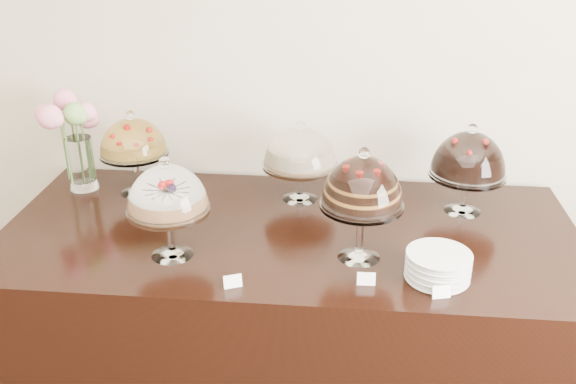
# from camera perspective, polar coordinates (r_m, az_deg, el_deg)

# --- Properties ---
(wall_back) EXTENTS (5.00, 0.04, 3.00)m
(wall_back) POSITION_cam_1_polar(r_m,az_deg,el_deg) (2.78, -0.21, 13.22)
(wall_back) COLOR beige
(wall_back) RESTS_ON ground
(display_counter) EXTENTS (2.20, 1.00, 0.90)m
(display_counter) POSITION_cam_1_polar(r_m,az_deg,el_deg) (2.70, 0.11, -11.75)
(display_counter) COLOR black
(display_counter) RESTS_ON ground
(cake_stand_sugar_sponge) EXTENTS (0.29, 0.29, 0.37)m
(cake_stand_sugar_sponge) POSITION_cam_1_polar(r_m,az_deg,el_deg) (2.22, -10.68, -0.18)
(cake_stand_sugar_sponge) COLOR white
(cake_stand_sugar_sponge) RESTS_ON display_counter
(cake_stand_choco_layer) EXTENTS (0.29, 0.29, 0.41)m
(cake_stand_choco_layer) POSITION_cam_1_polar(r_m,az_deg,el_deg) (2.17, 6.64, 0.49)
(cake_stand_choco_layer) COLOR white
(cake_stand_choco_layer) RESTS_ON display_counter
(cake_stand_cheesecake) EXTENTS (0.31, 0.31, 0.35)m
(cake_stand_cheesecake) POSITION_cam_1_polar(r_m,az_deg,el_deg) (2.62, 1.09, 3.64)
(cake_stand_cheesecake) COLOR white
(cake_stand_cheesecake) RESTS_ON display_counter
(cake_stand_dark_choco) EXTENTS (0.30, 0.30, 0.37)m
(cake_stand_dark_choco) POSITION_cam_1_polar(r_m,az_deg,el_deg) (2.60, 15.78, 2.92)
(cake_stand_dark_choco) COLOR white
(cake_stand_dark_choco) RESTS_ON display_counter
(cake_stand_fruit_tart) EXTENTS (0.29, 0.29, 0.37)m
(cake_stand_fruit_tart) POSITION_cam_1_polar(r_m,az_deg,el_deg) (2.75, -13.62, 4.44)
(cake_stand_fruit_tart) COLOR white
(cake_stand_fruit_tart) RESTS_ON display_counter
(flower_vase) EXTENTS (0.25, 0.31, 0.41)m
(flower_vase) POSITION_cam_1_polar(r_m,az_deg,el_deg) (2.85, -18.57, 5.12)
(flower_vase) COLOR white
(flower_vase) RESTS_ON display_counter
(plate_stack) EXTENTS (0.21, 0.21, 0.09)m
(plate_stack) POSITION_cam_1_polar(r_m,az_deg,el_deg) (2.19, 13.19, -6.43)
(plate_stack) COLOR silver
(plate_stack) RESTS_ON display_counter
(price_card_left) EXTENTS (0.06, 0.04, 0.04)m
(price_card_left) POSITION_cam_1_polar(r_m,az_deg,el_deg) (2.11, -4.94, -7.92)
(price_card_left) COLOR white
(price_card_left) RESTS_ON display_counter
(price_card_right) EXTENTS (0.06, 0.03, 0.04)m
(price_card_right) POSITION_cam_1_polar(r_m,az_deg,el_deg) (2.11, 13.48, -8.62)
(price_card_right) COLOR white
(price_card_right) RESTS_ON display_counter
(price_card_extra) EXTENTS (0.06, 0.02, 0.04)m
(price_card_extra) POSITION_cam_1_polar(r_m,az_deg,el_deg) (2.13, 6.97, -7.68)
(price_card_extra) COLOR white
(price_card_extra) RESTS_ON display_counter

